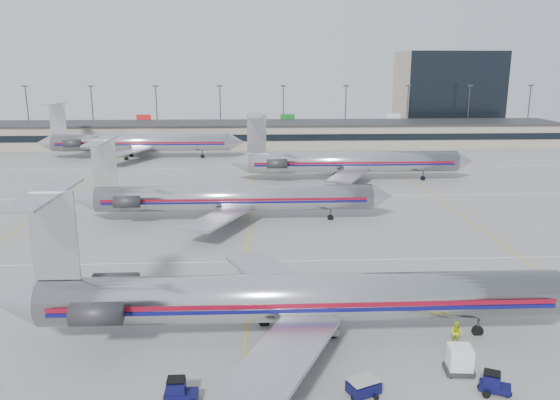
{
  "coord_description": "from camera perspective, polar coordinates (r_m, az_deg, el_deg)",
  "views": [
    {
      "loc": [
        0.93,
        -45.8,
        20.61
      ],
      "look_at": [
        3.88,
        19.51,
        4.5
      ],
      "focal_mm": 35.0,
      "sensor_mm": 36.0,
      "label": 1
    }
  ],
  "objects": [
    {
      "name": "terminal",
      "position": [
        144.83,
        -2.96,
        6.9
      ],
      "size": [
        162.0,
        17.0,
        6.25
      ],
      "color": "gray",
      "rests_on": "ground"
    },
    {
      "name": "light_mast_row",
      "position": [
        158.26,
        -2.96,
        9.47
      ],
      "size": [
        163.6,
        0.4,
        15.28
      ],
      "color": "#38383D",
      "rests_on": "ground"
    },
    {
      "name": "jet_back_row",
      "position": [
        128.82,
        -14.68,
        5.86
      ],
      "size": [
        46.95,
        28.88,
        12.84
      ],
      "color": "silver",
      "rests_on": "ground"
    },
    {
      "name": "jet_third_row",
      "position": [
        100.62,
        7.12,
        3.99
      ],
      "size": [
        45.12,
        27.75,
        12.34
      ],
      "color": "silver",
      "rests_on": "ground"
    },
    {
      "name": "tug_left",
      "position": [
        36.75,
        -10.51,
        -19.08
      ],
      "size": [
        2.09,
        1.12,
        1.7
      ],
      "rotation": [
        0.0,
        0.0,
        0.0
      ],
      "color": "#090934",
      "rests_on": "ground"
    },
    {
      "name": "jet_second_row",
      "position": [
        73.98,
        -5.39,
        0.25
      ],
      "size": [
        43.42,
        25.57,
        11.37
      ],
      "color": "silver",
      "rests_on": "ground"
    },
    {
      "name": "distant_building",
      "position": [
        184.4,
        17.06,
        10.73
      ],
      "size": [
        30.0,
        20.0,
        25.0
      ],
      "primitive_type": "cube",
      "color": "tan",
      "rests_on": "ground"
    },
    {
      "name": "uld_container",
      "position": [
        40.87,
        18.25,
        -15.58
      ],
      "size": [
        2.02,
        1.74,
        1.99
      ],
      "rotation": [
        0.0,
        0.0,
        -0.09
      ],
      "color": "#2D2D30",
      "rests_on": "ground"
    },
    {
      "name": "ramp_worker_near",
      "position": [
        41.52,
        0.04,
        -14.68
      ],
      "size": [
        0.65,
        0.68,
        1.57
      ],
      "primitive_type": "imported",
      "rotation": [
        0.0,
        0.0,
        0.9
      ],
      "color": "#7CC712",
      "rests_on": "ground"
    },
    {
      "name": "belt_loader",
      "position": [
        44.06,
        3.68,
        -13.1
      ],
      "size": [
        4.73,
        1.61,
        2.49
      ],
      "rotation": [
        0.0,
        0.0,
        -0.04
      ],
      "color": "gray",
      "rests_on": "ground"
    },
    {
      "name": "tug_right",
      "position": [
        39.48,
        21.4,
        -17.47
      ],
      "size": [
        2.15,
        1.68,
        1.57
      ],
      "rotation": [
        0.0,
        0.0,
        -0.43
      ],
      "color": "#090934",
      "rests_on": "ground"
    },
    {
      "name": "cart_outer",
      "position": [
        37.73,
        -2.31,
        -18.34
      ],
      "size": [
        1.93,
        1.51,
        0.98
      ],
      "rotation": [
        0.0,
        0.0,
        -0.21
      ],
      "color": "#090934",
      "rests_on": "ground"
    },
    {
      "name": "jet_foreground",
      "position": [
        42.13,
        1.13,
        -10.12
      ],
      "size": [
        46.09,
        27.14,
        12.06
      ],
      "color": "silver",
      "rests_on": "ground"
    },
    {
      "name": "cone_right",
      "position": [
        44.02,
        19.06,
        -14.43
      ],
      "size": [
        0.55,
        0.55,
        0.64
      ],
      "primitive_type": "cone",
      "rotation": [
        0.0,
        0.0,
        0.18
      ],
      "color": "#FD5308",
      "rests_on": "ground"
    },
    {
      "name": "ground",
      "position": [
        50.23,
        -3.48,
        -10.41
      ],
      "size": [
        260.0,
        260.0,
        0.0
      ],
      "primitive_type": "plane",
      "color": "gray",
      "rests_on": "ground"
    },
    {
      "name": "cart_inner",
      "position": [
        37.36,
        8.71,
        -18.74
      ],
      "size": [
        2.32,
        2.0,
        1.11
      ],
      "rotation": [
        0.0,
        0.0,
        0.41
      ],
      "color": "#090934",
      "rests_on": "ground"
    },
    {
      "name": "ramp_worker_far",
      "position": [
        44.5,
        17.97,
        -13.1
      ],
      "size": [
        1.17,
        1.13,
        1.9
      ],
      "primitive_type": "imported",
      "rotation": [
        0.0,
        0.0,
        -0.65
      ],
      "color": "#BED113",
      "rests_on": "ground"
    },
    {
      "name": "apron_markings",
      "position": [
        59.49,
        -3.34,
        -6.44
      ],
      "size": [
        160.0,
        0.15,
        0.02
      ],
      "primitive_type": "cube",
      "color": "silver",
      "rests_on": "ground"
    }
  ]
}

